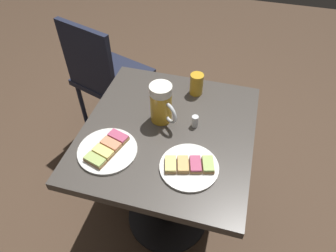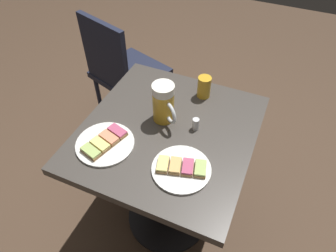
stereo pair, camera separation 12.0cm
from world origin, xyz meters
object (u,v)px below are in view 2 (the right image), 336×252
Objects in this scene: salt_shaker at (196,124)px; plate_near at (181,168)px; beer_mug at (164,103)px; plate_far at (105,143)px; beer_glass_small at (204,87)px; cafe_chair at (122,70)px.

plate_near is at bearing 96.58° from salt_shaker.
beer_mug is (0.16, -0.21, 0.07)m from plate_near.
plate_near is 4.18× the size of salt_shaker.
beer_glass_small is (-0.25, -0.42, 0.04)m from plate_far.
plate_far is 2.27× the size of beer_glass_small.
beer_glass_small reaches higher than plate_far.
beer_mug is (-0.15, -0.22, 0.07)m from plate_far.
plate_near is at bearing 127.37° from beer_mug.
plate_near is 0.28m from beer_mug.
beer_mug reaches higher than cafe_chair.
plate_near is at bearing -178.76° from plate_far.
plate_far is 0.36m from salt_shaker.
beer_glass_small is at bearing -79.65° from salt_shaker.
cafe_chair reaches higher than plate_far.
cafe_chair is (0.59, -0.26, -0.25)m from beer_glass_small.
cafe_chair is (0.63, -0.47, -0.23)m from salt_shaker.
plate_far is 0.26× the size of cafe_chair.
plate_near is at bearing 98.45° from beer_glass_small.
plate_far is at bearing 59.69° from beer_glass_small.
plate_far is at bearing 37.40° from salt_shaker.
cafe_chair is at bearing -46.19° from plate_near.
beer_glass_small is 0.69m from cafe_chair.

